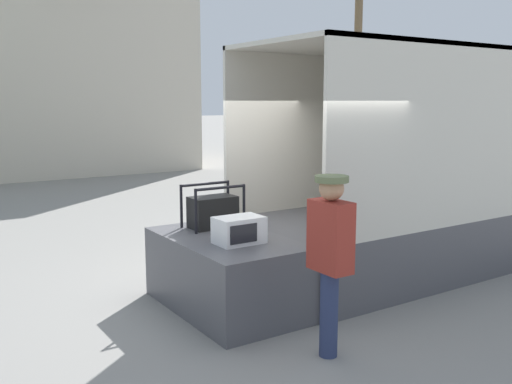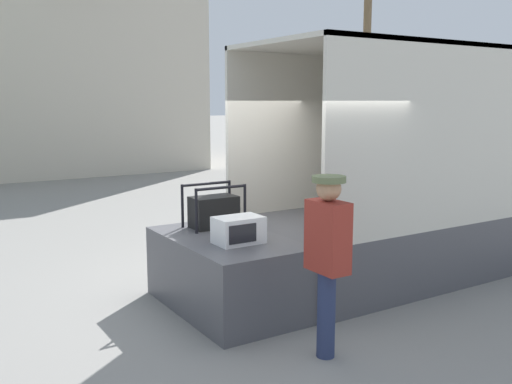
{
  "view_description": "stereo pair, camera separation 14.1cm",
  "coord_description": "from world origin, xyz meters",
  "px_view_note": "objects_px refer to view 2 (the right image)",
  "views": [
    {
      "loc": [
        -3.96,
        -5.75,
        2.5
      ],
      "look_at": [
        -0.31,
        -0.2,
        1.43
      ],
      "focal_mm": 40.0,
      "sensor_mm": 36.0,
      "label": 1
    },
    {
      "loc": [
        -3.84,
        -5.83,
        2.5
      ],
      "look_at": [
        -0.31,
        -0.2,
        1.43
      ],
      "focal_mm": 40.0,
      "sensor_mm": 36.0,
      "label": 2
    }
  ],
  "objects_px": {
    "box_truck": "(459,195)",
    "worker_person": "(328,247)",
    "microwave": "(239,230)",
    "portable_generator": "(215,211)",
    "utility_pole": "(366,63)"
  },
  "relations": [
    {
      "from": "box_truck",
      "to": "worker_person",
      "type": "height_order",
      "value": "box_truck"
    },
    {
      "from": "portable_generator",
      "to": "utility_pole",
      "type": "xyz_separation_m",
      "value": [
        10.98,
        9.13,
        2.71
      ]
    },
    {
      "from": "portable_generator",
      "to": "worker_person",
      "type": "distance_m",
      "value": 2.26
    },
    {
      "from": "microwave",
      "to": "utility_pole",
      "type": "bearing_deg",
      "value": 41.94
    },
    {
      "from": "box_truck",
      "to": "worker_person",
      "type": "relative_size",
      "value": 3.42
    },
    {
      "from": "microwave",
      "to": "worker_person",
      "type": "distance_m",
      "value": 1.38
    },
    {
      "from": "box_truck",
      "to": "portable_generator",
      "type": "distance_m",
      "value": 4.1
    },
    {
      "from": "portable_generator",
      "to": "box_truck",
      "type": "bearing_deg",
      "value": -7.92
    },
    {
      "from": "microwave",
      "to": "portable_generator",
      "type": "bearing_deg",
      "value": 78.96
    },
    {
      "from": "box_truck",
      "to": "utility_pole",
      "type": "distance_m",
      "value": 12.24
    },
    {
      "from": "microwave",
      "to": "worker_person",
      "type": "relative_size",
      "value": 0.3
    },
    {
      "from": "worker_person",
      "to": "box_truck",
      "type": "bearing_deg",
      "value": 22.76
    },
    {
      "from": "microwave",
      "to": "utility_pole",
      "type": "xyz_separation_m",
      "value": [
        11.16,
        10.03,
        2.77
      ]
    },
    {
      "from": "worker_person",
      "to": "microwave",
      "type": "bearing_deg",
      "value": 98.06
    },
    {
      "from": "microwave",
      "to": "utility_pole",
      "type": "height_order",
      "value": "utility_pole"
    }
  ]
}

